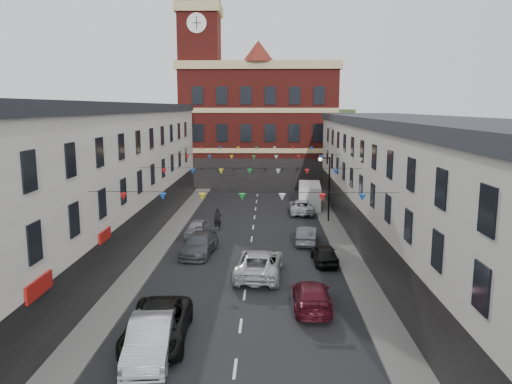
# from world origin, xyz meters

# --- Properties ---
(ground) EXTENTS (160.00, 160.00, 0.00)m
(ground) POSITION_xyz_m (0.00, 0.00, 0.00)
(ground) COLOR black
(ground) RESTS_ON ground
(pavement_left) EXTENTS (1.80, 64.00, 0.15)m
(pavement_left) POSITION_xyz_m (-6.90, 2.00, 0.07)
(pavement_left) COLOR #605E5B
(pavement_left) RESTS_ON ground
(pavement_right) EXTENTS (1.80, 64.00, 0.15)m
(pavement_right) POSITION_xyz_m (6.90, 2.00, 0.07)
(pavement_right) COLOR #605E5B
(pavement_right) RESTS_ON ground
(terrace_left) EXTENTS (8.40, 56.00, 10.70)m
(terrace_left) POSITION_xyz_m (-11.78, 1.00, 5.35)
(terrace_left) COLOR beige
(terrace_left) RESTS_ON ground
(terrace_right) EXTENTS (8.40, 56.00, 9.70)m
(terrace_right) POSITION_xyz_m (11.78, 1.00, 4.85)
(terrace_right) COLOR beige
(terrace_right) RESTS_ON ground
(civic_building) EXTENTS (20.60, 13.30, 18.50)m
(civic_building) POSITION_xyz_m (0.00, 37.95, 8.14)
(civic_building) COLOR maroon
(civic_building) RESTS_ON ground
(clock_tower) EXTENTS (5.60, 5.60, 30.00)m
(clock_tower) POSITION_xyz_m (-7.50, 35.00, 14.93)
(clock_tower) COLOR maroon
(clock_tower) RESTS_ON ground
(distant_hill) EXTENTS (40.00, 14.00, 10.00)m
(distant_hill) POSITION_xyz_m (-4.00, 62.00, 5.00)
(distant_hill) COLOR #324F25
(distant_hill) RESTS_ON ground
(street_lamp) EXTENTS (1.10, 0.36, 6.00)m
(street_lamp) POSITION_xyz_m (6.55, 14.00, 3.90)
(street_lamp) COLOR black
(street_lamp) RESTS_ON ground
(car_left_b) EXTENTS (2.21, 5.16, 1.65)m
(car_left_b) POSITION_xyz_m (-3.60, -11.17, 0.83)
(car_left_b) COLOR silver
(car_left_b) RESTS_ON ground
(car_left_c) EXTENTS (2.97, 5.94, 1.62)m
(car_left_c) POSITION_xyz_m (-3.61, -9.79, 0.81)
(car_left_c) COLOR black
(car_left_c) RESTS_ON ground
(car_left_d) EXTENTS (2.61, 5.28, 1.47)m
(car_left_d) POSITION_xyz_m (-3.60, 3.75, 0.74)
(car_left_d) COLOR #43464B
(car_left_d) RESTS_ON ground
(car_left_e) EXTENTS (1.91, 4.00, 1.32)m
(car_left_e) POSITION_xyz_m (-4.48, 8.90, 0.66)
(car_left_e) COLOR gray
(car_left_e) RESTS_ON ground
(car_right_c) EXTENTS (2.02, 4.79, 1.38)m
(car_right_c) POSITION_xyz_m (3.60, -5.78, 0.69)
(car_right_c) COLOR #4F0F1D
(car_right_c) RESTS_ON ground
(car_right_d) EXTENTS (1.67, 3.86, 1.30)m
(car_right_d) POSITION_xyz_m (5.13, 1.88, 0.65)
(car_right_d) COLOR black
(car_right_d) RESTS_ON ground
(car_right_e) EXTENTS (1.95, 4.35, 1.39)m
(car_right_e) POSITION_xyz_m (4.29, 6.85, 0.69)
(car_right_e) COLOR #424349
(car_right_e) RESTS_ON ground
(car_right_f) EXTENTS (2.38, 5.06, 1.40)m
(car_right_f) POSITION_xyz_m (4.57, 17.77, 0.70)
(car_right_f) COLOR silver
(car_right_f) RESTS_ON ground
(moving_car) EXTENTS (3.18, 6.12, 1.65)m
(moving_car) POSITION_xyz_m (0.76, -0.78, 0.82)
(moving_car) COLOR #B4B6BC
(moving_car) RESTS_ON ground
(white_van) EXTENTS (2.55, 5.82, 2.52)m
(white_van) POSITION_xyz_m (5.60, 20.67, 1.26)
(white_van) COLOR silver
(white_van) RESTS_ON ground
(pedestrian) EXTENTS (0.75, 0.55, 1.89)m
(pedestrian) POSITION_xyz_m (-3.00, 10.97, 0.95)
(pedestrian) COLOR black
(pedestrian) RESTS_ON ground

